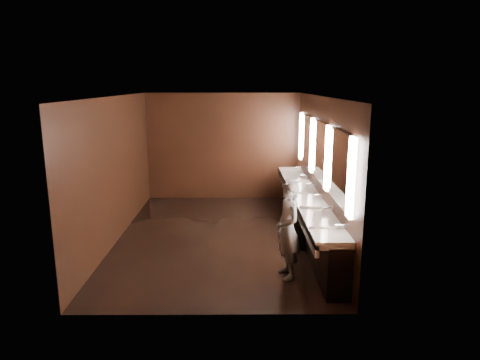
{
  "coord_description": "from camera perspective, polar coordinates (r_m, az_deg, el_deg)",
  "views": [
    {
      "loc": [
        0.38,
        -8.21,
        3.05
      ],
      "look_at": [
        0.43,
        0.0,
        1.18
      ],
      "focal_mm": 32.0,
      "sensor_mm": 36.0,
      "label": 1
    }
  ],
  "objects": [
    {
      "name": "wall_right",
      "position": [
        8.53,
        10.6,
        1.47
      ],
      "size": [
        0.02,
        6.0,
        2.8
      ],
      "primitive_type": "cube",
      "color": "black",
      "rests_on": "floor"
    },
    {
      "name": "wall_back",
      "position": [
        11.34,
        -2.28,
        4.46
      ],
      "size": [
        4.0,
        0.02,
        2.8
      ],
      "primitive_type": "cube",
      "color": "black",
      "rests_on": "floor"
    },
    {
      "name": "ceiling",
      "position": [
        8.22,
        -3.07,
        11.08
      ],
      "size": [
        4.0,
        6.0,
        0.02
      ],
      "primitive_type": "cube",
      "color": "#2D2D2B",
      "rests_on": "wall_back"
    },
    {
      "name": "trash_bin",
      "position": [
        8.17,
        8.14,
        -7.34
      ],
      "size": [
        0.33,
        0.33,
        0.5
      ],
      "primitive_type": "cylinder",
      "rotation": [
        0.0,
        0.0,
        -0.03
      ],
      "color": "black",
      "rests_on": "floor"
    },
    {
      "name": "wall_front",
      "position": [
        5.48,
        -4.33,
        -4.72
      ],
      "size": [
        4.0,
        0.02,
        2.8
      ],
      "primitive_type": "cube",
      "color": "black",
      "rests_on": "floor"
    },
    {
      "name": "sink_counter",
      "position": [
        8.71,
        9.02,
        -4.37
      ],
      "size": [
        0.55,
        5.4,
        1.01
      ],
      "color": "black",
      "rests_on": "floor"
    },
    {
      "name": "wall_left",
      "position": [
        8.71,
        -16.22,
        1.4
      ],
      "size": [
        0.02,
        6.0,
        2.8
      ],
      "primitive_type": "cube",
      "color": "black",
      "rests_on": "floor"
    },
    {
      "name": "mirror_band",
      "position": [
        8.47,
        10.57,
        3.79
      ],
      "size": [
        0.06,
        5.03,
        1.15
      ],
      "color": "white",
      "rests_on": "wall_right"
    },
    {
      "name": "floor",
      "position": [
        8.77,
        -2.85,
        -7.54
      ],
      "size": [
        6.0,
        6.0,
        0.0
      ],
      "primitive_type": "plane",
      "color": "black",
      "rests_on": "ground"
    },
    {
      "name": "person",
      "position": [
        6.81,
        6.41,
        -6.65
      ],
      "size": [
        0.5,
        0.65,
        1.58
      ],
      "primitive_type": "imported",
      "rotation": [
        0.0,
        0.0,
        -1.33
      ],
      "color": "#7FA7BD",
      "rests_on": "floor"
    }
  ]
}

